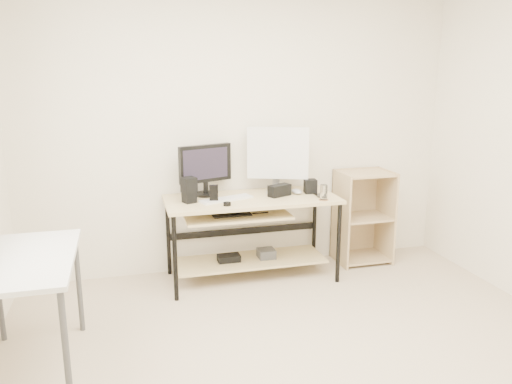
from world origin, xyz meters
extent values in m
cube|color=white|center=(0.00, 2.00, 1.30)|extent=(4.00, 0.01, 2.60)
cube|color=#D8C389|center=(0.00, 1.66, 0.73)|extent=(1.50, 0.65, 0.03)
cube|color=#D8C389|center=(-0.15, 1.60, 0.62)|extent=(0.90, 0.49, 0.02)
cube|color=#D8C389|center=(0.00, 1.71, 0.15)|extent=(1.35, 0.46, 0.02)
cube|color=black|center=(-0.20, 1.60, 0.64)|extent=(0.33, 0.22, 0.01)
cylinder|color=black|center=(0.05, 1.55, 0.64)|extent=(0.14, 0.01, 0.01)
cube|color=#424245|center=(0.15, 1.71, 0.20)|extent=(0.15, 0.15, 0.08)
cube|color=black|center=(-0.20, 1.71, 0.19)|extent=(0.20, 0.12, 0.06)
cylinder|color=black|center=(-0.71, 1.37, 0.36)|extent=(0.04, 0.04, 0.72)
cylinder|color=black|center=(-0.71, 1.94, 0.36)|extent=(0.04, 0.04, 0.72)
cylinder|color=black|center=(0.71, 1.37, 0.36)|extent=(0.04, 0.04, 0.72)
cylinder|color=black|center=(0.71, 1.94, 0.36)|extent=(0.04, 0.04, 0.72)
cube|color=white|center=(-1.68, 0.60, 0.73)|extent=(0.60, 1.00, 0.03)
cylinder|color=#424245|center=(-1.42, 0.14, 0.36)|extent=(0.04, 0.04, 0.72)
cylinder|color=#424245|center=(-1.42, 1.06, 0.36)|extent=(0.04, 0.04, 0.72)
cube|color=tan|center=(0.91, 1.78, 0.45)|extent=(0.02, 0.40, 0.90)
cube|color=tan|center=(1.39, 1.78, 0.45)|extent=(0.02, 0.40, 0.90)
cube|color=tan|center=(1.15, 1.97, 0.45)|extent=(0.50, 0.02, 0.90)
cube|color=tan|center=(1.15, 1.78, 0.04)|extent=(0.46, 0.38, 0.02)
cube|color=tan|center=(1.15, 1.78, 0.45)|extent=(0.46, 0.38, 0.02)
cube|color=tan|center=(1.15, 1.78, 0.88)|extent=(0.46, 0.38, 0.02)
cylinder|color=black|center=(-0.37, 1.84, 0.76)|extent=(0.21, 0.21, 0.02)
cylinder|color=black|center=(-0.37, 1.84, 0.82)|extent=(0.05, 0.05, 0.10)
cube|color=black|center=(-0.37, 1.84, 1.04)|extent=(0.48, 0.21, 0.33)
cube|color=black|center=(-0.37, 1.81, 1.04)|extent=(0.40, 0.14, 0.26)
cube|color=silver|center=(0.28, 1.80, 0.76)|extent=(0.20, 0.18, 0.02)
cylinder|color=silver|center=(0.28, 1.80, 0.82)|extent=(0.05, 0.05, 0.11)
cube|color=white|center=(0.28, 1.80, 1.11)|extent=(0.54, 0.25, 0.46)
cube|color=#242A9E|center=(0.28, 1.77, 1.11)|extent=(0.44, 0.17, 0.37)
cube|color=white|center=(-0.23, 1.63, 0.76)|extent=(0.49, 0.27, 0.02)
ellipsoid|color=#B2B2B7|center=(0.42, 1.68, 0.77)|extent=(0.11, 0.14, 0.04)
cube|color=black|center=(0.25, 1.65, 0.80)|extent=(0.22, 0.17, 0.10)
cube|color=black|center=(-0.55, 1.63, 0.79)|extent=(0.13, 0.13, 0.09)
cube|color=black|center=(-0.55, 1.63, 0.90)|extent=(0.14, 0.14, 0.13)
cube|color=black|center=(0.55, 1.68, 0.81)|extent=(0.12, 0.12, 0.13)
cube|color=black|center=(-0.35, 1.59, 0.82)|extent=(0.08, 0.06, 0.15)
cylinder|color=black|center=(-0.26, 1.45, 0.76)|extent=(0.08, 0.08, 0.03)
cube|color=black|center=(0.60, 1.55, 0.75)|extent=(0.07, 0.13, 0.01)
cylinder|color=#A37049|center=(0.57, 1.41, 0.75)|extent=(0.10, 0.10, 0.01)
cylinder|color=white|center=(0.57, 1.41, 0.82)|extent=(0.08, 0.08, 0.13)
camera|label=1|loc=(-1.06, -2.43, 1.81)|focal=35.00mm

